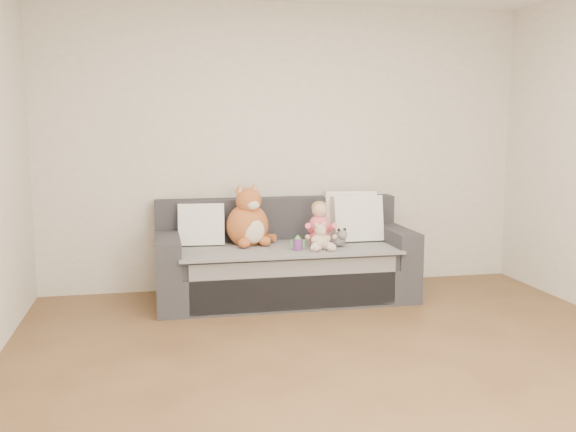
# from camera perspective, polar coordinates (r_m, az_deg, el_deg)

# --- Properties ---
(room_shell) EXTENTS (5.00, 5.00, 5.00)m
(room_shell) POSITION_cam_1_polar(r_m,az_deg,el_deg) (3.96, 5.99, 5.07)
(room_shell) COLOR brown
(room_shell) RESTS_ON ground
(sofa) EXTENTS (2.20, 0.94, 0.85)m
(sofa) POSITION_cam_1_polar(r_m,az_deg,el_deg) (5.64, -0.40, -4.17)
(sofa) COLOR #2C2C32
(sofa) RESTS_ON ground
(cushion_left) EXTENTS (0.41, 0.21, 0.37)m
(cushion_left) POSITION_cam_1_polar(r_m,az_deg,el_deg) (5.60, -7.71, -0.76)
(cushion_left) COLOR white
(cushion_left) RESTS_ON sofa
(cushion_right_back) EXTENTS (0.49, 0.25, 0.45)m
(cushion_right_back) POSITION_cam_1_polar(r_m,az_deg,el_deg) (5.91, 5.58, 0.08)
(cushion_right_back) COLOR white
(cushion_right_back) RESTS_ON sofa
(cushion_right_front) EXTENTS (0.45, 0.21, 0.42)m
(cushion_right_front) POSITION_cam_1_polar(r_m,az_deg,el_deg) (5.76, 6.16, -0.23)
(cushion_right_front) COLOR white
(cushion_right_front) RESTS_ON sofa
(toddler) EXTENTS (0.28, 0.40, 0.40)m
(toddler) POSITION_cam_1_polar(r_m,az_deg,el_deg) (5.49, 2.85, -1.03)
(toddler) COLOR #F15C55
(toddler) RESTS_ON sofa
(plush_cat) EXTENTS (0.45, 0.43, 0.56)m
(plush_cat) POSITION_cam_1_polar(r_m,az_deg,el_deg) (5.57, -3.52, -0.49)
(plush_cat) COLOR #B45828
(plush_cat) RESTS_ON sofa
(teddy_bear) EXTENTS (0.18, 0.14, 0.23)m
(teddy_bear) POSITION_cam_1_polar(r_m,az_deg,el_deg) (5.37, 2.89, -2.00)
(teddy_bear) COLOR tan
(teddy_bear) RESTS_ON sofa
(plush_cow) EXTENTS (0.14, 0.21, 0.17)m
(plush_cow) POSITION_cam_1_polar(r_m,az_deg,el_deg) (5.51, 4.52, -2.00)
(plush_cow) COLOR white
(plush_cow) RESTS_ON sofa
(sippy_cup) EXTENTS (0.11, 0.09, 0.13)m
(sippy_cup) POSITION_cam_1_polar(r_m,az_deg,el_deg) (5.34, 0.87, -2.35)
(sippy_cup) COLOR #72338D
(sippy_cup) RESTS_ON sofa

